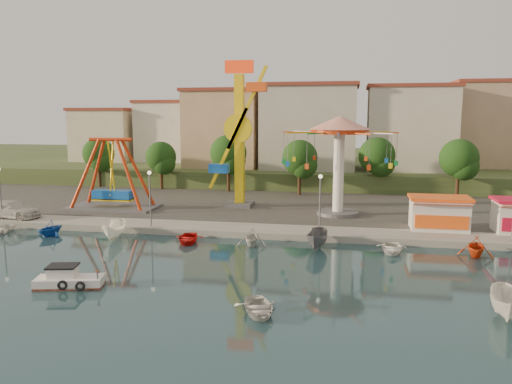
% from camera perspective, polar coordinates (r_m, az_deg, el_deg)
% --- Properties ---
extents(ground, '(200.00, 200.00, 0.00)m').
position_cam_1_polar(ground, '(34.42, -7.79, -9.99)').
color(ground, '#143137').
rests_on(ground, ground).
extents(quay_deck, '(200.00, 100.00, 0.60)m').
position_cam_1_polar(quay_deck, '(94.07, 4.25, 2.14)').
color(quay_deck, '#9E998E').
rests_on(quay_deck, ground).
extents(asphalt_pad, '(90.00, 28.00, 0.01)m').
position_cam_1_polar(asphalt_pad, '(62.64, 0.91, -0.85)').
color(asphalt_pad, '#4C4944').
rests_on(asphalt_pad, quay_deck).
extents(hill_terrace, '(200.00, 60.00, 3.00)m').
position_cam_1_polar(hill_terrace, '(98.89, 4.59, 3.15)').
color(hill_terrace, '#384C26').
rests_on(hill_terrace, ground).
extents(pirate_ship_ride, '(10.00, 5.00, 8.00)m').
position_cam_1_polar(pirate_ship_ride, '(58.16, -16.13, 1.84)').
color(pirate_ship_ride, '#59595E').
rests_on(pirate_ship_ride, quay_deck).
extents(kamikaze_tower, '(5.00, 3.10, 16.50)m').
position_cam_1_polar(kamikaze_tower, '(56.67, -1.72, 6.23)').
color(kamikaze_tower, '#59595E').
rests_on(kamikaze_tower, quay_deck).
extents(wave_swinger, '(11.60, 11.60, 10.40)m').
position_cam_1_polar(wave_swinger, '(52.70, 9.50, 5.54)').
color(wave_swinger, '#59595E').
rests_on(wave_swinger, quay_deck).
extents(booth_left, '(5.40, 3.78, 3.08)m').
position_cam_1_polar(booth_left, '(48.85, 20.19, -2.25)').
color(booth_left, white).
rests_on(booth_left, quay_deck).
extents(lamp_post_0, '(0.14, 0.14, 5.00)m').
position_cam_1_polar(lamp_post_0, '(56.39, -27.17, -0.31)').
color(lamp_post_0, '#59595E').
rests_on(lamp_post_0, quay_deck).
extents(lamp_post_1, '(0.14, 0.14, 5.00)m').
position_cam_1_polar(lamp_post_1, '(48.27, -11.99, -0.90)').
color(lamp_post_1, '#59595E').
rests_on(lamp_post_1, quay_deck).
extents(lamp_post_2, '(0.14, 0.14, 5.00)m').
position_cam_1_polar(lamp_post_2, '(44.64, 7.32, -1.55)').
color(lamp_post_2, '#59595E').
rests_on(lamp_post_2, quay_deck).
extents(tree_0, '(4.60, 4.60, 7.19)m').
position_cam_1_polar(tree_0, '(77.26, -17.56, 4.19)').
color(tree_0, '#382314').
rests_on(tree_0, quay_deck).
extents(tree_1, '(4.35, 4.35, 6.80)m').
position_cam_1_polar(tree_1, '(72.40, -10.82, 3.95)').
color(tree_1, '#382314').
rests_on(tree_1, quay_deck).
extents(tree_2, '(5.02, 5.02, 7.85)m').
position_cam_1_polar(tree_2, '(68.89, -3.18, 4.46)').
color(tree_2, '#382314').
rests_on(tree_2, quay_deck).
extents(tree_3, '(4.68, 4.68, 7.32)m').
position_cam_1_polar(tree_3, '(65.78, 5.02, 3.92)').
color(tree_3, '#382314').
rests_on(tree_3, quay_deck).
extents(tree_4, '(4.86, 4.86, 7.60)m').
position_cam_1_polar(tree_4, '(68.51, 13.65, 4.06)').
color(tree_4, '#382314').
rests_on(tree_4, quay_deck).
extents(tree_5, '(4.83, 4.83, 7.54)m').
position_cam_1_polar(tree_5, '(67.96, 22.18, 3.59)').
color(tree_5, '#382314').
rests_on(tree_5, quay_deck).
extents(building_0, '(9.26, 9.53, 11.87)m').
position_cam_1_polar(building_0, '(88.61, -19.10, 6.89)').
color(building_0, beige).
rests_on(building_0, hill_terrace).
extents(building_1, '(12.33, 9.01, 8.63)m').
position_cam_1_polar(building_1, '(88.29, -10.48, 6.16)').
color(building_1, silver).
rests_on(building_1, hill_terrace).
extents(building_2, '(11.95, 9.28, 11.23)m').
position_cam_1_polar(building_2, '(84.95, -2.00, 7.08)').
color(building_2, tan).
rests_on(building_2, hill_terrace).
extents(building_3, '(12.59, 10.50, 9.20)m').
position_cam_1_polar(building_3, '(79.90, 7.24, 6.19)').
color(building_3, beige).
rests_on(building_3, hill_terrace).
extents(building_4, '(10.75, 9.23, 9.24)m').
position_cam_1_polar(building_4, '(83.58, 16.69, 6.01)').
color(building_4, beige).
rests_on(building_4, hill_terrace).
extents(building_5, '(12.77, 10.96, 11.21)m').
position_cam_1_polar(building_5, '(84.12, 25.95, 6.20)').
color(building_5, tan).
rests_on(building_5, hill_terrace).
extents(cabin_motorboat, '(4.53, 2.59, 1.50)m').
position_cam_1_polar(cabin_motorboat, '(35.06, -20.67, -9.44)').
color(cabin_motorboat, white).
rests_on(cabin_motorboat, ground).
extents(rowboat_a, '(3.50, 4.09, 0.71)m').
position_cam_1_polar(rowboat_a, '(28.62, 0.26, -13.08)').
color(rowboat_a, silver).
rests_on(rowboat_a, ground).
extents(skiff, '(2.19, 4.26, 1.57)m').
position_cam_1_polar(skiff, '(31.21, 26.65, -11.32)').
color(skiff, silver).
rests_on(skiff, ground).
extents(van, '(6.17, 2.94, 1.74)m').
position_cam_1_polar(van, '(57.14, -26.08, -1.79)').
color(van, silver).
rests_on(van, quay_deck).
extents(moored_boat_1, '(3.01, 3.29, 1.47)m').
position_cam_1_polar(moored_boat_1, '(49.93, -22.46, -3.82)').
color(moored_boat_1, '#1347A7').
rests_on(moored_boat_1, ground).
extents(moored_boat_2, '(2.24, 4.42, 1.63)m').
position_cam_1_polar(moored_boat_2, '(46.74, -15.85, -4.21)').
color(moored_boat_2, white).
rests_on(moored_boat_2, ground).
extents(moored_boat_3, '(3.18, 4.00, 0.74)m').
position_cam_1_polar(moored_boat_3, '(44.24, -7.80, -5.27)').
color(moored_boat_3, red).
rests_on(moored_boat_3, ground).
extents(moored_boat_4, '(2.77, 3.13, 1.53)m').
position_cam_1_polar(moored_boat_4, '(42.70, -0.47, -5.15)').
color(moored_boat_4, beige).
rests_on(moored_boat_4, ground).
extents(moored_boat_5, '(1.95, 4.32, 1.62)m').
position_cam_1_polar(moored_boat_5, '(41.99, 7.06, -5.39)').
color(moored_boat_5, slate).
rests_on(moored_boat_5, ground).
extents(moored_boat_6, '(2.71, 3.67, 0.73)m').
position_cam_1_polar(moored_boat_6, '(42.18, 15.24, -6.19)').
color(moored_boat_6, white).
rests_on(moored_boat_6, ground).
extents(moored_boat_7, '(3.36, 3.68, 1.65)m').
position_cam_1_polar(moored_boat_7, '(43.07, 23.84, -5.70)').
color(moored_boat_7, '#DB4113').
rests_on(moored_boat_7, ground).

